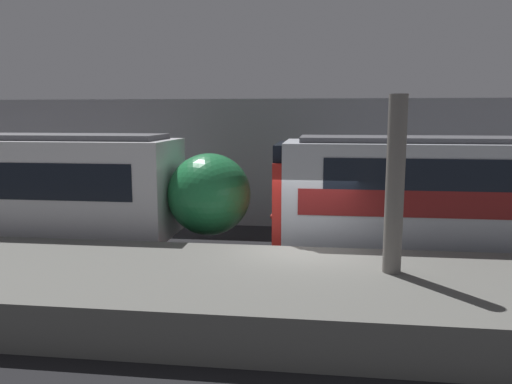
% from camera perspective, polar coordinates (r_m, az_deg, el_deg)
% --- Properties ---
extents(ground_plane, '(120.00, 120.00, 0.00)m').
position_cam_1_polar(ground_plane, '(12.74, 5.71, -10.24)').
color(ground_plane, black).
extents(platform, '(40.00, 4.47, 0.92)m').
position_cam_1_polar(platform, '(10.48, 5.39, -11.83)').
color(platform, slate).
rests_on(platform, ground).
extents(station_rear_barrier, '(50.00, 0.15, 4.73)m').
position_cam_1_polar(station_rear_barrier, '(18.45, 6.39, 3.20)').
color(station_rear_barrier, gray).
rests_on(station_rear_barrier, ground).
extents(support_pillar_near, '(0.38, 0.38, 3.63)m').
position_cam_1_polar(support_pillar_near, '(10.46, 15.59, 0.75)').
color(support_pillar_near, slate).
rests_on(support_pillar_near, platform).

